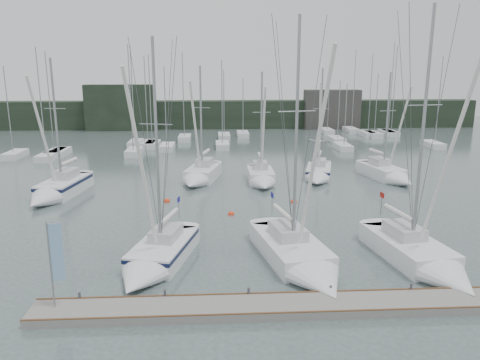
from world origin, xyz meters
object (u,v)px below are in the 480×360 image
sailboat_near_center (304,262)px  buoy_b (294,202)px  sailboat_mid_c (262,179)px  sailboat_mid_d (318,174)px  dock_banner (55,257)px  sailboat_mid_e (389,175)px  buoy_a (231,214)px  sailboat_near_left (154,260)px  sailboat_near_right (427,261)px  buoy_c (167,202)px  sailboat_mid_a (56,191)px  sailboat_mid_b (199,176)px

sailboat_near_center → buoy_b: sailboat_near_center is taller
sailboat_near_center → sailboat_mid_c: 19.72m
sailboat_mid_d → dock_banner: (-17.59, -25.37, 2.24)m
sailboat_mid_d → sailboat_mid_e: 7.02m
sailboat_mid_d → buoy_a: (-9.19, -10.96, -0.55)m
sailboat_near_center → dock_banner: size_ratio=3.65×
sailboat_mid_d → buoy_b: 8.84m
buoy_a → dock_banner: bearing=-120.2°
sailboat_near_left → sailboat_mid_e: 28.76m
sailboat_near_right → buoy_c: sailboat_near_right is taller
sailboat_near_right → sailboat_mid_a: size_ratio=1.21×
buoy_b → buoy_c: bearing=175.5°
sailboat_mid_e → sailboat_near_left: bearing=-148.3°
sailboat_mid_b → sailboat_mid_e: (18.86, -0.34, -0.02)m
dock_banner → sailboat_mid_a: bearing=91.0°
sailboat_near_right → sailboat_mid_b: (-13.13, 21.19, 0.04)m
sailboat_mid_c → buoy_b: sailboat_mid_c is taller
sailboat_near_center → sailboat_mid_b: bearing=95.7°
sailboat_mid_d → buoy_a: bearing=-114.8°
buoy_a → buoy_b: bearing=29.2°
sailboat_mid_e → dock_banner: bearing=-147.0°
sailboat_mid_e → sailboat_mid_d: bearing=160.8°
sailboat_mid_c → sailboat_mid_e: 12.87m
sailboat_mid_a → dock_banner: 21.04m
buoy_b → sailboat_mid_a: bearing=173.0°
sailboat_near_right → sailboat_mid_e: bearing=65.7°
sailboat_mid_b → sailboat_near_right: bearing=-44.5°
sailboat_near_left → sailboat_mid_b: (1.96, 20.18, 0.04)m
buoy_a → dock_banner: size_ratio=0.12×
sailboat_near_left → sailboat_mid_a: bearing=137.8°
sailboat_near_left → buoy_a: 10.85m
sailboat_mid_c → buoy_c: (-8.58, -5.37, -0.58)m
sailboat_mid_e → sailboat_mid_a: bearing=176.5°
buoy_b → dock_banner: dock_banner is taller
sailboat_near_left → buoy_c: (-0.60, 13.62, -0.55)m
sailboat_mid_c → buoy_c: size_ratio=20.77×
sailboat_mid_b → sailboat_mid_e: size_ratio=1.05×
sailboat_near_left → sailboat_mid_c: bearing=81.2°
buoy_b → buoy_c: size_ratio=0.95×
sailboat_near_right → buoy_a: size_ratio=30.26×
buoy_b → sailboat_near_center: bearing=-97.5°
sailboat_mid_d → sailboat_mid_e: sailboat_mid_d is taller
sailboat_near_center → sailboat_near_right: sailboat_near_right is taller
sailboat_mid_e → buoy_b: (-10.78, -7.06, -0.57)m
sailboat_mid_a → buoy_b: sailboat_mid_a is taller
sailboat_mid_d → sailboat_mid_b: bearing=-162.2°
sailboat_mid_a → sailboat_mid_d: bearing=21.9°
sailboat_near_left → sailboat_mid_b: bearing=98.5°
buoy_a → buoy_b: buoy_b is taller
sailboat_mid_e → buoy_b: bearing=-158.7°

